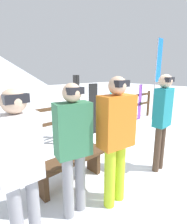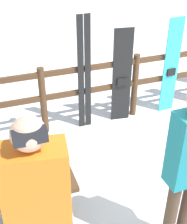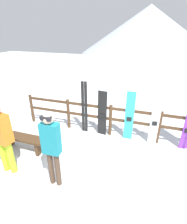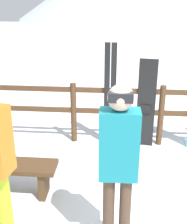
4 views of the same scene
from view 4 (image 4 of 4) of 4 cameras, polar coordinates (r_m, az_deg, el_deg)
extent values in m
plane|color=white|center=(4.15, 14.34, -16.89)|extent=(40.00, 40.00, 0.00)
cylinder|color=#4C331E|center=(5.36, -3.65, -0.18)|extent=(0.10, 0.10, 1.06)
cylinder|color=#4C331E|center=(5.35, 12.21, -0.70)|extent=(0.10, 0.10, 1.06)
cube|color=#4C331E|center=(5.33, 12.26, -0.18)|extent=(5.92, 0.05, 0.08)
cube|color=#4C331E|center=(5.21, 12.59, 3.58)|extent=(5.92, 0.05, 0.08)
cube|color=#4C331E|center=(4.22, -16.20, -9.32)|extent=(1.38, 0.36, 0.06)
cube|color=#4C331E|center=(4.19, -9.08, -12.55)|extent=(0.08, 0.29, 0.40)
cylinder|color=#B7D826|center=(3.52, -15.94, -16.27)|extent=(0.15, 0.15, 0.86)
cylinder|color=#4C3828|center=(3.32, 2.75, -17.92)|extent=(0.12, 0.12, 0.87)
cylinder|color=#4C3828|center=(3.32, 5.74, -18.02)|extent=(0.12, 0.12, 0.87)
cube|color=teal|center=(2.88, 4.69, -6.07)|extent=(0.37, 0.21, 0.69)
sphere|color=#D8B293|center=(2.69, 4.99, 2.62)|extent=(0.24, 0.24, 0.24)
cube|color=black|center=(2.61, 5.00, 2.71)|extent=(0.21, 0.08, 0.08)
cube|color=black|center=(5.13, 2.44, 2.95)|extent=(0.09, 0.02, 1.75)
cube|color=black|center=(5.13, 3.61, 2.91)|extent=(0.09, 0.02, 1.75)
cube|color=black|center=(5.19, 9.61, 1.43)|extent=(0.30, 0.06, 1.51)
cube|color=black|center=(5.19, 9.58, 0.55)|extent=(0.17, 0.05, 0.12)
camera|label=1|loc=(3.25, -61.03, -2.79)|focal=28.00mm
camera|label=2|loc=(1.70, -56.11, 20.61)|focal=50.00mm
camera|label=3|loc=(1.83, 100.99, 16.73)|focal=28.00mm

